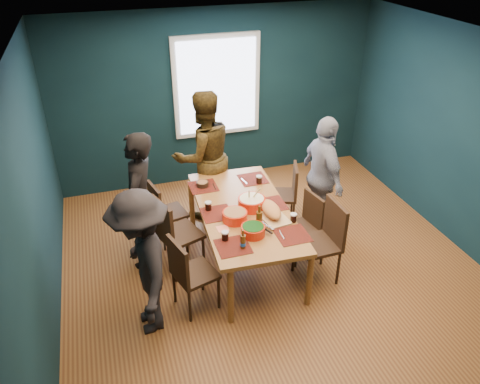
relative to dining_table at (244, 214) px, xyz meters
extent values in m
cube|color=brown|center=(0.30, -0.19, -0.71)|extent=(5.00, 5.00, 0.01)
cube|color=white|center=(0.30, -0.19, 2.00)|extent=(5.00, 5.00, 0.01)
cube|color=#0D262D|center=(-2.20, -0.19, 0.65)|extent=(0.01, 5.00, 2.70)
cube|color=#0D262D|center=(2.80, -0.19, 0.65)|extent=(0.01, 5.00, 2.70)
cube|color=#0D262D|center=(0.30, 2.31, 0.65)|extent=(5.00, 0.01, 2.70)
cube|color=#0D262D|center=(0.30, -2.69, 0.65)|extent=(5.00, 0.01, 2.70)
cube|color=silver|center=(0.30, 2.28, 0.85)|extent=(1.35, 0.06, 1.55)
cube|color=olive|center=(0.00, 0.00, 0.05)|extent=(1.13, 2.10, 0.05)
cylinder|color=olive|center=(-0.45, -0.94, -0.34)|extent=(0.07, 0.07, 0.73)
cylinder|color=olive|center=(0.45, -0.94, -0.34)|extent=(0.07, 0.07, 0.73)
cylinder|color=olive|center=(-0.45, 0.94, -0.34)|extent=(0.07, 0.07, 0.73)
cylinder|color=olive|center=(0.45, 0.94, -0.34)|extent=(0.07, 0.07, 0.73)
cube|color=#322010|center=(-0.79, 0.72, -0.28)|extent=(0.48, 0.48, 0.04)
cube|color=#322010|center=(-0.96, 0.68, -0.04)|extent=(0.13, 0.40, 0.44)
cylinder|color=#322010|center=(-0.92, 0.52, -0.50)|extent=(0.03, 0.03, 0.41)
cylinder|color=#322010|center=(-0.58, 0.60, -0.50)|extent=(0.03, 0.03, 0.41)
cylinder|color=#322010|center=(-0.99, 0.85, -0.50)|extent=(0.03, 0.03, 0.41)
cylinder|color=#322010|center=(-0.66, 0.93, -0.50)|extent=(0.03, 0.03, 0.41)
cube|color=#322010|center=(-0.77, 0.12, -0.21)|extent=(0.59, 0.59, 0.04)
cube|color=#322010|center=(-0.97, 0.05, 0.06)|extent=(0.19, 0.45, 0.50)
cylinder|color=#322010|center=(-0.89, -0.13, -0.47)|extent=(0.04, 0.04, 0.47)
cylinder|color=#322010|center=(-0.52, 0.00, -0.47)|extent=(0.04, 0.04, 0.47)
cylinder|color=#322010|center=(-1.02, 0.24, -0.47)|extent=(0.04, 0.04, 0.47)
cylinder|color=#322010|center=(-0.65, 0.37, -0.47)|extent=(0.04, 0.04, 0.47)
cube|color=#322010|center=(-0.74, -0.58, -0.26)|extent=(0.52, 0.52, 0.04)
cube|color=#322010|center=(-0.92, -0.64, -0.01)|extent=(0.16, 0.41, 0.46)
cylinder|color=#322010|center=(-0.86, -0.81, -0.49)|extent=(0.03, 0.03, 0.43)
cylinder|color=#322010|center=(-0.52, -0.71, -0.49)|extent=(0.03, 0.03, 0.43)
cylinder|color=#322010|center=(-0.96, -0.46, -0.49)|extent=(0.03, 0.03, 0.43)
cylinder|color=#322010|center=(-0.62, -0.36, -0.49)|extent=(0.03, 0.03, 0.43)
cube|color=#322010|center=(0.77, 0.70, -0.28)|extent=(0.51, 0.51, 0.04)
cube|color=#322010|center=(0.94, 0.64, -0.04)|extent=(0.17, 0.39, 0.44)
cylinder|color=#322010|center=(0.55, 0.60, -0.50)|extent=(0.03, 0.03, 0.41)
cylinder|color=#322010|center=(0.87, 0.49, -0.50)|extent=(0.03, 0.03, 0.41)
cylinder|color=#322010|center=(0.67, 0.92, -0.50)|extent=(0.03, 0.03, 0.41)
cylinder|color=#322010|center=(0.99, 0.81, -0.50)|extent=(0.03, 0.03, 0.41)
cube|color=#322010|center=(0.71, -0.11, -0.29)|extent=(0.46, 0.46, 0.04)
cube|color=#322010|center=(0.88, -0.08, -0.06)|extent=(0.11, 0.39, 0.43)
cylinder|color=#322010|center=(0.58, -0.31, -0.51)|extent=(0.03, 0.03, 0.40)
cylinder|color=#322010|center=(0.90, -0.24, -0.51)|extent=(0.03, 0.03, 0.40)
cylinder|color=#322010|center=(0.51, 0.02, -0.51)|extent=(0.03, 0.03, 0.40)
cylinder|color=#322010|center=(0.84, 0.08, -0.51)|extent=(0.03, 0.03, 0.40)
cube|color=#322010|center=(0.72, -0.55, -0.22)|extent=(0.47, 0.47, 0.04)
cube|color=#322010|center=(0.92, -0.55, 0.05)|extent=(0.06, 0.46, 0.50)
cylinder|color=#322010|center=(0.53, -0.75, -0.47)|extent=(0.03, 0.03, 0.47)
cylinder|color=#322010|center=(0.92, -0.74, -0.47)|extent=(0.03, 0.03, 0.47)
cylinder|color=#322010|center=(0.51, -0.36, -0.47)|extent=(0.03, 0.03, 0.47)
cylinder|color=#322010|center=(0.90, -0.35, -0.47)|extent=(0.03, 0.03, 0.47)
imported|color=black|center=(-1.16, 0.39, 0.16)|extent=(0.61, 0.74, 1.73)
imported|color=black|center=(-0.19, 1.24, 0.22)|extent=(1.03, 0.88, 1.85)
imported|color=white|center=(1.21, 0.38, 0.12)|extent=(0.42, 0.97, 1.64)
imported|color=black|center=(-1.28, -0.71, 0.11)|extent=(0.64, 1.07, 1.62)
cylinder|color=red|center=(-0.18, -0.20, 0.13)|extent=(0.29, 0.29, 0.11)
cylinder|color=olive|center=(-0.18, -0.20, 0.18)|extent=(0.25, 0.25, 0.02)
cylinder|color=red|center=(0.09, 0.00, 0.14)|extent=(0.33, 0.33, 0.13)
cylinder|color=beige|center=(0.09, 0.00, 0.20)|extent=(0.29, 0.29, 0.02)
cylinder|color=#D1B775|center=(0.14, 0.00, 0.25)|extent=(0.10, 0.18, 0.26)
cylinder|color=#D1B775|center=(0.06, 0.00, 0.25)|extent=(0.08, 0.18, 0.26)
cylinder|color=red|center=(-0.07, -0.53, 0.13)|extent=(0.26, 0.26, 0.11)
cylinder|color=#0F3F10|center=(-0.07, -0.53, 0.18)|extent=(0.23, 0.23, 0.02)
cube|color=tan|center=(0.25, -0.23, 0.08)|extent=(0.34, 0.56, 0.02)
ellipsoid|color=#BD7B44|center=(0.25, -0.23, 0.16)|extent=(0.25, 0.44, 0.12)
cube|color=#B8B9C0|center=(0.12, -0.44, 0.10)|extent=(0.11, 0.21, 0.00)
cylinder|color=black|center=(0.10, -0.56, 0.11)|extent=(0.07, 0.12, 0.02)
sphere|color=#1B5212|center=(0.25, -0.34, 0.16)|extent=(0.04, 0.04, 0.04)
sphere|color=#1B5212|center=(0.25, -0.23, 0.16)|extent=(0.04, 0.04, 0.04)
sphere|color=#1B5212|center=(0.25, -0.11, 0.16)|extent=(0.04, 0.04, 0.04)
cylinder|color=black|center=(-0.34, 0.68, 0.10)|extent=(0.16, 0.16, 0.06)
cylinder|color=olive|center=(-0.34, 0.68, 0.13)|extent=(0.13, 0.13, 0.02)
cylinder|color=#47290C|center=(-0.25, -0.72, 0.15)|extent=(0.06, 0.06, 0.16)
cylinder|color=#47290C|center=(-0.25, -0.72, 0.27)|extent=(0.02, 0.02, 0.06)
cylinder|color=blue|center=(-0.25, -0.72, 0.13)|extent=(0.06, 0.06, 0.04)
cylinder|color=#47290C|center=(0.04, -0.40, 0.17)|extent=(0.07, 0.07, 0.20)
cylinder|color=#47290C|center=(0.04, -0.40, 0.31)|extent=(0.03, 0.03, 0.08)
cylinder|color=black|center=(-0.39, -0.53, 0.13)|extent=(0.07, 0.07, 0.11)
cylinder|color=silver|center=(-0.39, -0.53, 0.17)|extent=(0.08, 0.08, 0.02)
cylinder|color=black|center=(0.45, -0.42, 0.12)|extent=(0.07, 0.07, 0.10)
cylinder|color=silver|center=(0.45, -0.42, 0.17)|extent=(0.08, 0.08, 0.02)
cylinder|color=black|center=(0.38, 0.54, 0.13)|extent=(0.07, 0.07, 0.11)
cylinder|color=silver|center=(0.38, 0.54, 0.17)|extent=(0.08, 0.08, 0.02)
cylinder|color=black|center=(-0.41, 0.11, 0.13)|extent=(0.08, 0.08, 0.11)
cylinder|color=silver|center=(-0.41, 0.11, 0.18)|extent=(0.08, 0.08, 0.02)
cube|color=#FF8A6B|center=(0.39, 0.09, 0.07)|extent=(0.13, 0.13, 0.00)
cube|color=#FF8A6B|center=(-0.35, -0.32, 0.07)|extent=(0.13, 0.13, 0.00)
cube|color=#FF8A6B|center=(0.38, -0.75, 0.08)|extent=(0.19, 0.19, 0.00)
camera|label=1|loc=(-1.45, -4.45, 3.05)|focal=35.00mm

